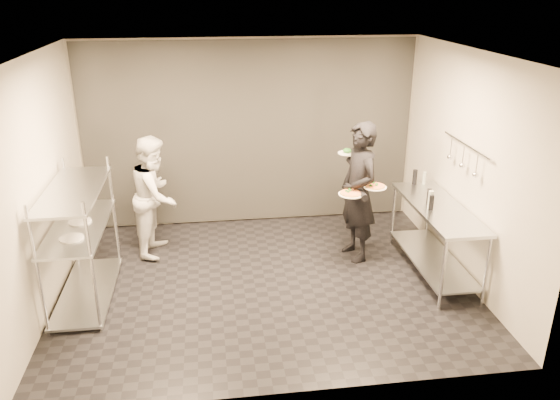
{
  "coord_description": "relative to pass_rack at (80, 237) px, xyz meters",
  "views": [
    {
      "loc": [
        -0.62,
        -5.95,
        3.51
      ],
      "look_at": [
        0.19,
        0.02,
        1.1
      ],
      "focal_mm": 35.0,
      "sensor_mm": 36.0,
      "label": 1
    }
  ],
  "objects": [
    {
      "name": "prep_counter",
      "position": [
        4.33,
        0.0,
        -0.14
      ],
      "size": [
        0.6,
        1.8,
        0.92
      ],
      "color": "silver",
      "rests_on": "ground"
    },
    {
      "name": "room_shell",
      "position": [
        2.15,
        1.18,
        0.63
      ],
      "size": [
        5.0,
        4.0,
        2.8
      ],
      "color": "black",
      "rests_on": "ground"
    },
    {
      "name": "pizza_plate_near",
      "position": [
        3.29,
        0.33,
        0.25
      ],
      "size": [
        0.32,
        0.32,
        0.05
      ],
      "color": "white",
      "rests_on": "waiter"
    },
    {
      "name": "bottle_green",
      "position": [
        4.19,
        -0.06,
        0.27
      ],
      "size": [
        0.07,
        0.07,
        0.23
      ],
      "primitive_type": "cylinder",
      "color": "#939F92",
      "rests_on": "prep_counter"
    },
    {
      "name": "pos_monitor",
      "position": [
        4.21,
        0.01,
        0.25
      ],
      "size": [
        0.12,
        0.27,
        0.19
      ],
      "primitive_type": "cube",
      "rotation": [
        0.0,
        0.0,
        -0.27
      ],
      "color": "black",
      "rests_on": "prep_counter"
    },
    {
      "name": "salad_plate",
      "position": [
        3.36,
        0.88,
        0.64
      ],
      "size": [
        0.25,
        0.25,
        0.07
      ],
      "color": "white",
      "rests_on": "waiter"
    },
    {
      "name": "pass_rack",
      "position": [
        0.0,
        0.0,
        0.0
      ],
      "size": [
        0.6,
        1.6,
        1.5
      ],
      "color": "silver",
      "rests_on": "ground"
    },
    {
      "name": "pizza_plate_far",
      "position": [
        3.6,
        0.35,
        0.32
      ],
      "size": [
        0.29,
        0.29,
        0.05
      ],
      "color": "white",
      "rests_on": "waiter"
    },
    {
      "name": "utensil_rail",
      "position": [
        4.58,
        0.0,
        0.78
      ],
      "size": [
        0.07,
        1.2,
        0.31
      ],
      "color": "silver",
      "rests_on": "room_shell"
    },
    {
      "name": "chef",
      "position": [
        0.78,
        1.09,
        0.06
      ],
      "size": [
        0.76,
        0.91,
        1.65
      ],
      "primitive_type": "imported",
      "rotation": [
        0.0,
        0.0,
        1.38
      ],
      "color": "silver",
      "rests_on": "ground"
    },
    {
      "name": "waiter",
      "position": [
        3.45,
        0.55,
        0.17
      ],
      "size": [
        0.6,
        0.77,
        1.88
      ],
      "primitive_type": "imported",
      "rotation": [
        0.0,
        0.0,
        -1.34
      ],
      "color": "black",
      "rests_on": "ground"
    },
    {
      "name": "bottle_dark",
      "position": [
        4.31,
        0.8,
        0.26
      ],
      "size": [
        0.06,
        0.06,
        0.21
      ],
      "primitive_type": "cylinder",
      "color": "black",
      "rests_on": "prep_counter"
    },
    {
      "name": "bottle_clear",
      "position": [
        4.45,
        0.8,
        0.24
      ],
      "size": [
        0.05,
        0.05,
        0.17
      ],
      "primitive_type": "cylinder",
      "color": "#939F92",
      "rests_on": "prep_counter"
    }
  ]
}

